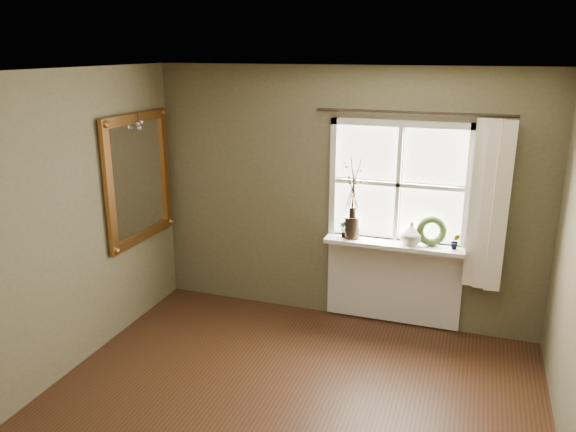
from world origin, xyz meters
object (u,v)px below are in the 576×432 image
(dark_jug, at_px, (352,227))
(wreath, at_px, (431,234))
(cream_vase, at_px, (411,233))
(gilt_mirror, at_px, (139,178))

(dark_jug, bearing_deg, wreath, 2.98)
(cream_vase, height_order, gilt_mirror, gilt_mirror)
(dark_jug, distance_m, wreath, 0.77)
(cream_vase, distance_m, wreath, 0.19)
(cream_vase, bearing_deg, wreath, 12.06)
(wreath, height_order, gilt_mirror, gilt_mirror)
(cream_vase, height_order, wreath, wreath)
(dark_jug, xyz_separation_m, gilt_mirror, (-2.10, -0.51, 0.46))
(dark_jug, bearing_deg, cream_vase, 0.00)
(wreath, bearing_deg, dark_jug, 162.81)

